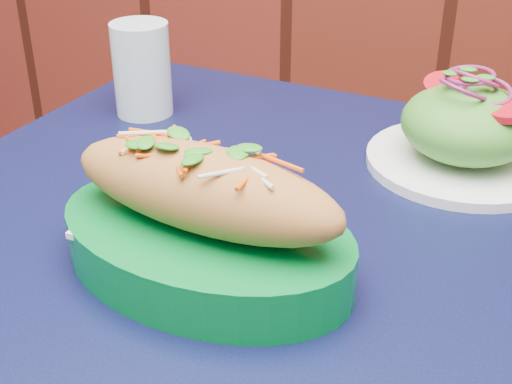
% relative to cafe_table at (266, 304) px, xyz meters
% --- Properties ---
extents(cafe_table, '(0.89, 0.89, 0.75)m').
position_rel_cafe_table_xyz_m(cafe_table, '(0.00, 0.00, 0.00)').
color(cafe_table, black).
rests_on(cafe_table, ground).
extents(banh_mi_basket, '(0.31, 0.23, 0.13)m').
position_rel_cafe_table_xyz_m(banh_mi_basket, '(-0.03, -0.08, 0.14)').
color(banh_mi_basket, '#016B26').
rests_on(banh_mi_basket, cafe_table).
extents(salad_plate, '(0.22, 0.22, 0.11)m').
position_rel_cafe_table_xyz_m(salad_plate, '(0.17, 0.22, 0.13)').
color(salad_plate, white).
rests_on(salad_plate, cafe_table).
extents(water_glass, '(0.08, 0.08, 0.12)m').
position_rel_cafe_table_xyz_m(water_glass, '(-0.26, 0.24, 0.15)').
color(water_glass, silver).
rests_on(water_glass, cafe_table).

